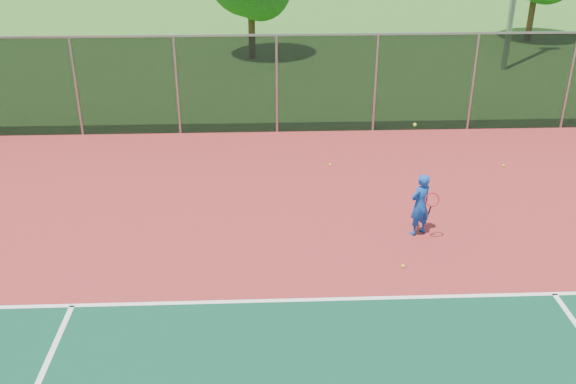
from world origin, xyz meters
The scene contains 6 objects.
court_apron centered at (0.00, 2.00, 0.01)m, with size 30.00×20.00×0.02m, color maroon.
fence_back centered at (0.00, 12.00, 1.56)m, with size 30.00×0.06×3.03m.
tennis_player centered at (-0.06, 5.42, 0.74)m, with size 0.62×0.69×2.55m.
practice_ball_0 centered at (-1.61, 9.25, 0.06)m, with size 0.07×0.07×0.07m, color #C1E31A.
practice_ball_1 centered at (-0.67, 4.04, 0.06)m, with size 0.07×0.07×0.07m, color #C1E31A.
practice_ball_2 centered at (3.12, 9.00, 0.06)m, with size 0.07×0.07×0.07m, color #C1E31A.
Camera 1 is at (-3.44, -6.84, 7.02)m, focal length 40.00 mm.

